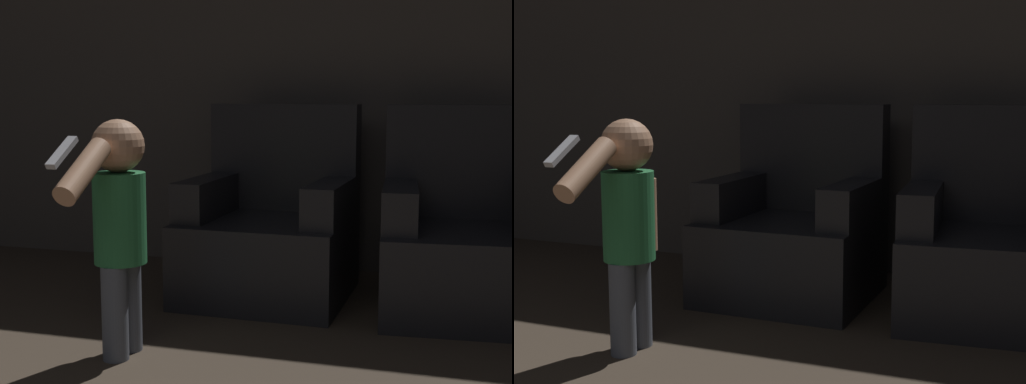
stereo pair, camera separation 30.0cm
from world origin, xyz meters
The scene contains 4 objects.
wall_back centered at (0.00, 4.50, 1.30)m, with size 8.40×0.05×2.60m.
armchair_left centered at (-0.05, 3.85, 0.33)m, with size 0.82×0.83×0.99m.
armchair_right centered at (0.93, 3.85, 0.33)m, with size 0.87×0.88×0.99m.
person_toddler centered at (-0.39, 2.81, 0.56)m, with size 0.21×0.64×0.94m.
Camera 1 is at (0.91, 0.33, 1.03)m, focal length 50.00 mm.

